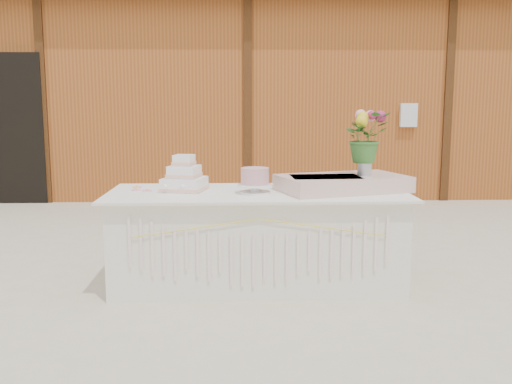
% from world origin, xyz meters
% --- Properties ---
extents(ground, '(80.00, 80.00, 0.00)m').
position_xyz_m(ground, '(0.00, 0.00, 0.00)').
color(ground, beige).
rests_on(ground, ground).
extents(barn, '(12.60, 4.60, 3.30)m').
position_xyz_m(barn, '(-0.01, 5.99, 1.68)').
color(barn, '#9B5320').
rests_on(barn, ground).
extents(cake_table, '(2.40, 1.00, 0.77)m').
position_xyz_m(cake_table, '(0.00, -0.00, 0.39)').
color(cake_table, white).
rests_on(cake_table, ground).
extents(wedding_cake, '(0.39, 0.39, 0.29)m').
position_xyz_m(wedding_cake, '(-0.59, 0.07, 0.87)').
color(wedding_cake, white).
rests_on(wedding_cake, cake_table).
extents(pink_cake_stand, '(0.28, 0.28, 0.20)m').
position_xyz_m(pink_cake_stand, '(-0.02, -0.09, 0.88)').
color(pink_cake_stand, white).
rests_on(pink_cake_stand, cake_table).
extents(satin_runner, '(1.12, 0.85, 0.13)m').
position_xyz_m(satin_runner, '(0.69, 0.01, 0.83)').
color(satin_runner, beige).
rests_on(satin_runner, cake_table).
extents(flower_vase, '(0.11, 0.11, 0.16)m').
position_xyz_m(flower_vase, '(0.86, -0.01, 0.97)').
color(flower_vase, silver).
rests_on(flower_vase, satin_runner).
extents(bouquet, '(0.46, 0.43, 0.41)m').
position_xyz_m(bouquet, '(0.86, -0.01, 1.26)').
color(bouquet, '#376D2B').
rests_on(bouquet, flower_vase).
extents(loose_flowers, '(0.28, 0.41, 0.02)m').
position_xyz_m(loose_flowers, '(-0.96, 0.13, 0.78)').
color(loose_flowers, pink).
rests_on(loose_flowers, cake_table).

